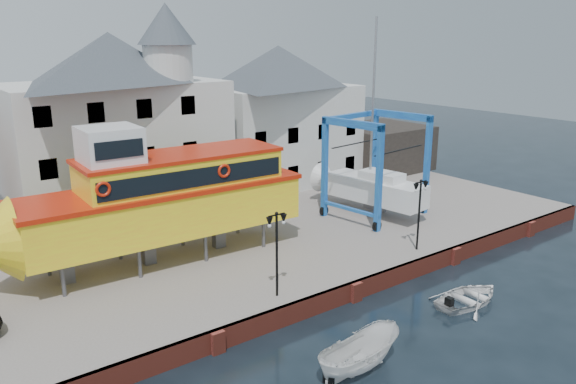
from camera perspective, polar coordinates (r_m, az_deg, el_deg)
ground at (r=29.18m, az=6.81°, el=-10.91°), size 140.00×140.00×0.00m
hardstanding at (r=37.03m, az=-4.97°, el=-4.13°), size 44.00×22.00×1.00m
quay_wall at (r=29.03m, az=6.70°, el=-9.96°), size 44.00×0.47×1.00m
building_white_main at (r=39.83m, az=-16.95°, el=6.82°), size 14.00×8.30×14.00m
building_white_right at (r=46.95m, az=-0.97°, el=7.81°), size 12.00×8.00×11.20m
shed_dark at (r=52.55m, az=9.24°, el=4.48°), size 8.00×7.00×4.00m
lamp_post_left at (r=26.01m, az=-1.16°, el=-4.17°), size 1.12×0.32×4.20m
lamp_post_right at (r=32.58m, az=13.27°, el=-0.49°), size 1.12×0.32×4.20m
tour_boat at (r=30.58m, az=-14.25°, el=-0.78°), size 17.65×4.71×7.63m
travel_lift at (r=39.34m, az=7.96°, el=1.08°), size 6.73×8.93×13.17m
motorboat_a at (r=23.82m, az=7.18°, el=-17.53°), size 4.36×1.85×1.65m
motorboat_b at (r=30.20m, az=17.87°, el=-10.65°), size 4.12×2.98×0.84m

